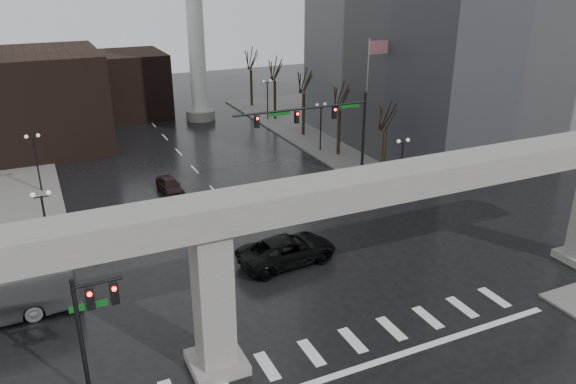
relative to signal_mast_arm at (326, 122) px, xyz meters
name	(u,v)px	position (x,y,z in m)	size (l,w,h in m)	color
ground	(343,330)	(-8.99, -18.80, -5.83)	(160.00, 160.00, 0.00)	black
sidewalk_ne	(378,120)	(17.01, 17.20, -5.75)	(28.00, 36.00, 0.15)	slate
elevated_guideway	(370,207)	(-7.73, -18.80, 1.05)	(48.00, 2.60, 8.70)	gray
building_far_left	(22,102)	(-22.99, 23.20, -0.83)	(16.00, 14.00, 10.00)	black
building_far_mid	(124,85)	(-10.99, 33.20, -1.83)	(10.00, 10.00, 8.00)	black
smokestack	(194,9)	(-2.99, 27.20, 7.52)	(3.60, 3.60, 30.00)	silver
signal_mast_arm	(326,122)	(0.00, 0.00, 0.00)	(12.12, 0.43, 8.00)	black
signal_left_pole	(91,316)	(-21.24, -18.30, -1.76)	(2.30, 0.30, 6.00)	black
flagpole_assembly	(370,89)	(6.30, 3.20, 1.70)	(2.06, 0.12, 12.00)	silver
lamp_right_0	(402,158)	(4.51, -4.80, -2.36)	(1.22, 0.32, 5.11)	black
lamp_right_1	(321,119)	(4.51, 9.20, -2.36)	(1.22, 0.32, 5.11)	black
lamp_right_2	(267,93)	(4.51, 23.20, -2.36)	(1.22, 0.32, 5.11)	black
lamp_left_0	(45,216)	(-22.49, -4.80, -2.36)	(1.22, 0.32, 5.11)	black
lamp_left_1	(35,153)	(-22.49, 9.20, -2.36)	(1.22, 0.32, 5.11)	black
lamp_left_2	(30,116)	(-22.49, 23.20, -2.36)	(1.22, 0.32, 5.11)	black
tree_right_0	(384,151)	(5.54, -0.78, -3.04)	(1.09, 1.58, 7.50)	black
tree_right_1	(339,128)	(5.54, 7.22, -2.98)	(1.09, 1.61, 7.67)	black
tree_right_2	(304,110)	(5.54, 15.22, -2.91)	(1.10, 1.63, 7.85)	black
tree_right_3	(275,96)	(5.54, 23.22, -2.85)	(1.11, 1.66, 8.02)	black
tree_right_4	(251,84)	(5.54, 31.22, -2.79)	(1.12, 1.69, 8.19)	black
pickup_truck	(288,250)	(-8.58, -10.91, -4.92)	(3.02, 6.55, 1.82)	black
far_car	(170,185)	(-12.56, 4.29, -5.15)	(1.60, 3.97, 1.35)	black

